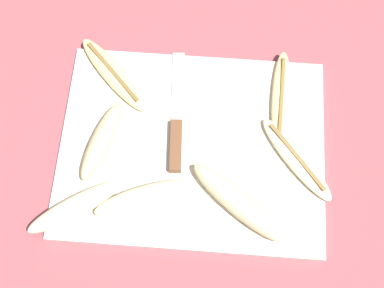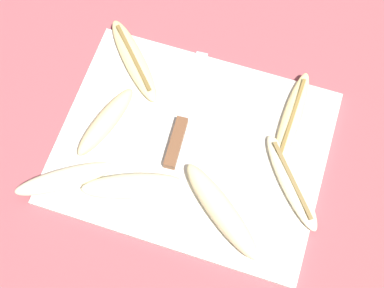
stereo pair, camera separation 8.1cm
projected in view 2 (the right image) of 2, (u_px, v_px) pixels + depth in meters
name	position (u px, v px, depth m)	size (l,w,h in m)	color
ground_plane	(192.00, 149.00, 0.95)	(4.00, 4.00, 0.00)	#93474C
cutting_board	(192.00, 147.00, 0.94)	(0.46, 0.36, 0.01)	silver
knife	(180.00, 130.00, 0.94)	(0.04, 0.24, 0.02)	brown
banana_golden_short	(292.00, 118.00, 0.95)	(0.04, 0.19, 0.02)	#EDD689
banana_mellow_near	(106.00, 121.00, 0.93)	(0.08, 0.16, 0.04)	beige
banana_soft_right	(221.00, 211.00, 0.87)	(0.18, 0.15, 0.04)	beige
banana_spotted_left	(134.00, 60.00, 0.99)	(0.16, 0.17, 0.02)	#DBC684
banana_pale_long	(132.00, 186.00, 0.89)	(0.17, 0.10, 0.03)	beige
banana_bright_far	(65.00, 179.00, 0.90)	(0.16, 0.13, 0.03)	beige
banana_cream_curved	(291.00, 182.00, 0.90)	(0.14, 0.16, 0.02)	beige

